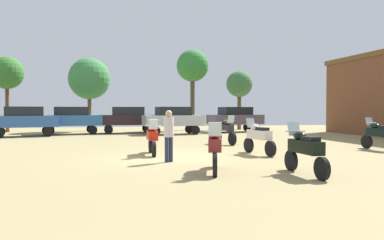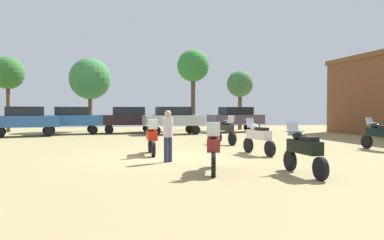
% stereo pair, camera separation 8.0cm
% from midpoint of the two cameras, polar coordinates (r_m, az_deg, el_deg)
% --- Properties ---
extents(ground_plane, '(44.00, 52.00, 0.02)m').
position_cam_midpoint_polar(ground_plane, '(14.67, -3.64, -5.57)').
color(ground_plane, '#9A8A5A').
extents(motorcycle_1, '(0.62, 2.22, 1.44)m').
position_cam_midpoint_polar(motorcycle_1, '(11.07, 16.43, -4.22)').
color(motorcycle_1, black).
rests_on(motorcycle_1, ground).
extents(motorcycle_3, '(0.71, 2.18, 1.46)m').
position_cam_midpoint_polar(motorcycle_3, '(15.69, 9.94, -2.46)').
color(motorcycle_3, black).
rests_on(motorcycle_3, ground).
extents(motorcycle_4, '(0.66, 2.20, 1.45)m').
position_cam_midpoint_polar(motorcycle_4, '(19.05, 26.23, -1.89)').
color(motorcycle_4, black).
rests_on(motorcycle_4, ground).
extents(motorcycle_5, '(0.62, 2.11, 1.44)m').
position_cam_midpoint_polar(motorcycle_5, '(15.46, -5.86, -2.55)').
color(motorcycle_5, black).
rests_on(motorcycle_5, ground).
extents(motorcycle_6, '(0.73, 2.14, 1.50)m').
position_cam_midpoint_polar(motorcycle_6, '(20.09, 5.04, -1.50)').
color(motorcycle_6, black).
rests_on(motorcycle_6, ground).
extents(motorcycle_8, '(0.81, 2.24, 1.47)m').
position_cam_midpoint_polar(motorcycle_8, '(11.16, 3.41, -4.03)').
color(motorcycle_8, black).
rests_on(motorcycle_8, ground).
extents(car_1, '(4.46, 2.22, 2.00)m').
position_cam_midpoint_polar(car_1, '(27.96, -2.67, 0.27)').
color(car_1, black).
rests_on(car_1, ground).
extents(car_2, '(4.58, 2.65, 2.00)m').
position_cam_midpoint_polar(car_2, '(28.00, -23.50, 0.14)').
color(car_2, black).
rests_on(car_2, ground).
extents(car_3, '(4.31, 1.82, 2.00)m').
position_cam_midpoint_polar(car_3, '(29.68, -9.31, 0.32)').
color(car_3, black).
rests_on(car_3, ground).
extents(car_5, '(4.50, 2.34, 2.00)m').
position_cam_midpoint_polar(car_5, '(29.38, -17.34, 0.26)').
color(car_5, black).
rests_on(car_5, ground).
extents(car_6, '(4.52, 2.41, 2.00)m').
position_cam_midpoint_polar(car_6, '(30.86, 6.59, 0.38)').
color(car_6, black).
rests_on(car_6, ground).
extents(person_1, '(0.45, 0.45, 1.78)m').
position_cam_midpoint_polar(person_1, '(13.26, -3.41, -1.75)').
color(person_1, '#262E50').
rests_on(person_1, ground).
extents(tree_1, '(2.59, 2.59, 6.01)m').
position_cam_midpoint_polar(tree_1, '(34.06, -25.60, 6.23)').
color(tree_1, brown).
rests_on(tree_1, ground).
extents(tree_3, '(2.80, 2.80, 7.04)m').
position_cam_midpoint_polar(tree_3, '(33.97, 0.23, 7.88)').
color(tree_3, brown).
rests_on(tree_3, ground).
extents(tree_4, '(2.35, 2.35, 5.27)m').
position_cam_midpoint_polar(tree_4, '(34.85, 7.20, 5.21)').
color(tree_4, brown).
rests_on(tree_4, ground).
extents(tree_5, '(3.44, 3.44, 6.09)m').
position_cam_midpoint_polar(tree_5, '(33.30, -14.83, 5.91)').
color(tree_5, brown).
rests_on(tree_5, ground).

